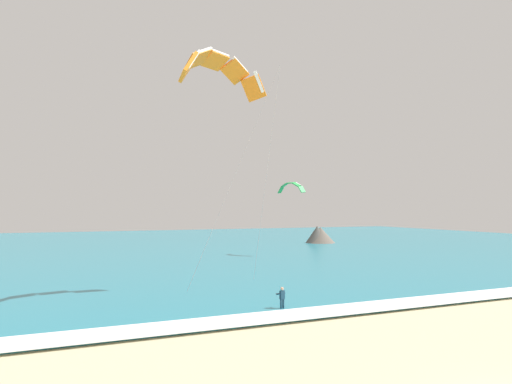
{
  "coord_description": "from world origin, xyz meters",
  "views": [
    {
      "loc": [
        -14.83,
        -10.69,
        7.15
      ],
      "look_at": [
        -2.63,
        18.42,
        8.35
      ],
      "focal_mm": 31.1,
      "sensor_mm": 36.0,
      "label": 1
    }
  ],
  "objects_px": {
    "surfboard": "(282,311)",
    "kite_primary": "(220,69)",
    "kitesurfer": "(282,298)",
    "kite_distant": "(291,186)"
  },
  "relations": [
    {
      "from": "surfboard",
      "to": "kite_distant",
      "type": "bearing_deg",
      "value": 61.7
    },
    {
      "from": "kite_primary",
      "to": "kitesurfer",
      "type": "bearing_deg",
      "value": -62.84
    },
    {
      "from": "kitesurfer",
      "to": "kite_distant",
      "type": "relative_size",
      "value": 0.36
    },
    {
      "from": "kite_distant",
      "to": "kite_primary",
      "type": "bearing_deg",
      "value": -127.28
    },
    {
      "from": "kite_primary",
      "to": "kite_distant",
      "type": "distance_m",
      "value": 33.57
    },
    {
      "from": "kitesurfer",
      "to": "kite_primary",
      "type": "relative_size",
      "value": 0.09
    },
    {
      "from": "surfboard",
      "to": "kite_primary",
      "type": "distance_m",
      "value": 19.36
    },
    {
      "from": "kite_primary",
      "to": "kite_distant",
      "type": "xyz_separation_m",
      "value": [
        19.78,
        25.98,
        -7.81
      ]
    },
    {
      "from": "surfboard",
      "to": "kite_primary",
      "type": "bearing_deg",
      "value": 117.11
    },
    {
      "from": "kitesurfer",
      "to": "kite_distant",
      "type": "height_order",
      "value": "kite_distant"
    }
  ]
}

